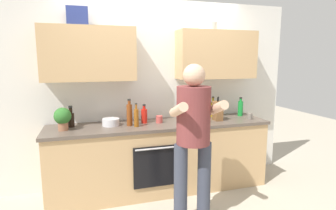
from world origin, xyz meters
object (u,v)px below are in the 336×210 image
object	(u,v)px
bottle_soda	(240,108)
bottle_hotsauce	(144,115)
cup_stoneware	(250,116)
cup_ceramic	(159,119)
bottle_soy	(71,119)
person_standing	(193,132)
bottle_oil	(213,109)
bottle_vinegar	(129,114)
bottle_syrup	(136,117)
potted_herb	(63,117)
knife_block	(218,111)
mixing_bowl	(111,122)
grocery_bag_rice	(192,114)

from	to	relation	value
bottle_soda	bottle_hotsauce	size ratio (longest dim) A/B	1.11
cup_stoneware	cup_ceramic	size ratio (longest dim) A/B	0.93
bottle_soy	person_standing	bearing A→B (deg)	-38.46
bottle_soda	bottle_hotsauce	world-z (taller)	bottle_soda
bottle_oil	cup_stoneware	size ratio (longest dim) A/B	3.45
bottle_vinegar	bottle_hotsauce	xyz separation A→B (m)	(0.20, 0.09, -0.04)
bottle_syrup	cup_stoneware	xyz separation A→B (m)	(1.57, -0.02, -0.07)
bottle_soda	potted_herb	size ratio (longest dim) A/B	1.02
bottle_soy	bottle_hotsauce	bearing A→B (deg)	-2.74
cup_stoneware	knife_block	world-z (taller)	knife_block
bottle_soda	bottle_vinegar	bearing A→B (deg)	-174.95
bottle_oil	bottle_syrup	distance (m)	1.17
person_standing	mixing_bowl	bearing A→B (deg)	129.58
person_standing	bottle_hotsauce	xyz separation A→B (m)	(-0.31, 0.91, 0.01)
bottle_soy	grocery_bag_rice	xyz separation A→B (m)	(1.53, -0.09, -0.01)
bottle_oil	bottle_syrup	world-z (taller)	bottle_oil
person_standing	bottle_vinegar	xyz separation A→B (m)	(-0.52, 0.82, 0.06)
bottle_soda	knife_block	xyz separation A→B (m)	(-0.46, -0.18, 0.01)
bottle_soy	cup_stoneware	world-z (taller)	bottle_soy
bottle_oil	potted_herb	distance (m)	2.00
bottle_oil	mixing_bowl	distance (m)	1.44
bottle_soy	cup_ceramic	distance (m)	1.09
bottle_vinegar	bottle_oil	bearing A→B (deg)	8.49
bottle_oil	bottle_hotsauce	size ratio (longest dim) A/B	1.20
person_standing	bottle_oil	xyz separation A→B (m)	(0.70, 1.00, 0.03)
grocery_bag_rice	cup_stoneware	bearing A→B (deg)	-10.17
bottle_vinegar	grocery_bag_rice	size ratio (longest dim) A/B	1.37
bottle_soda	cup_stoneware	distance (m)	0.25
bottle_soy	bottle_soda	size ratio (longest dim) A/B	0.96
bottle_oil	cup_stoneware	world-z (taller)	bottle_oil
person_standing	bottle_soda	size ratio (longest dim) A/B	6.15
mixing_bowl	potted_herb	xyz separation A→B (m)	(-0.55, -0.08, 0.11)
mixing_bowl	knife_block	distance (m)	1.41
bottle_oil	mixing_bowl	xyz separation A→B (m)	(-1.44, -0.11, -0.07)
bottle_oil	bottle_soy	size ratio (longest dim) A/B	1.13
cup_ceramic	grocery_bag_rice	distance (m)	0.45
bottle_vinegar	bottle_soy	bearing A→B (deg)	168.94
knife_block	person_standing	bearing A→B (deg)	-130.37
bottle_soy	potted_herb	distance (m)	0.17
bottle_hotsauce	potted_herb	size ratio (longest dim) A/B	0.92
potted_herb	grocery_bag_rice	world-z (taller)	potted_herb
bottle_oil	grocery_bag_rice	distance (m)	0.40
bottle_vinegar	bottle_soy	world-z (taller)	bottle_vinegar
cup_ceramic	grocery_bag_rice	bearing A→B (deg)	-0.53
cup_ceramic	knife_block	size ratio (longest dim) A/B	0.29
bottle_hotsauce	mixing_bowl	xyz separation A→B (m)	(-0.43, -0.02, -0.06)
grocery_bag_rice	knife_block	bearing A→B (deg)	-13.61
cup_ceramic	grocery_bag_rice	xyz separation A→B (m)	(0.45, -0.00, 0.05)
bottle_syrup	bottle_soy	distance (m)	0.79
mixing_bowl	knife_block	bearing A→B (deg)	-4.47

